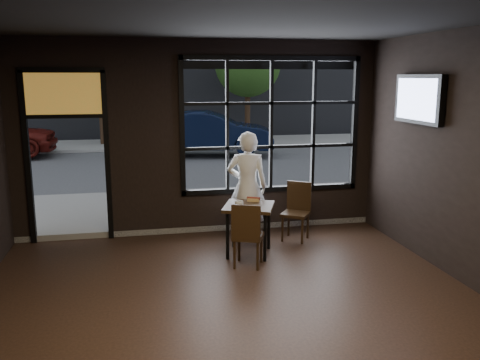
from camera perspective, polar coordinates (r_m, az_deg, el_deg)
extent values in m
cube|color=black|center=(5.53, 0.51, -16.63)|extent=(6.00, 7.00, 0.02)
cube|color=black|center=(4.92, 0.58, 18.65)|extent=(6.00, 7.00, 0.02)
cube|color=black|center=(8.60, 3.52, 6.16)|extent=(3.06, 0.12, 2.28)
cube|color=orange|center=(8.34, -19.20, 9.17)|extent=(1.20, 0.06, 0.70)
cube|color=#545456|center=(28.91, -9.50, 6.16)|extent=(60.00, 41.00, 0.04)
cube|color=black|center=(7.56, 0.99, -5.58)|extent=(0.90, 0.90, 0.76)
cube|color=black|center=(7.08, 0.93, -6.09)|extent=(0.52, 0.52, 0.92)
cube|color=black|center=(8.22, 6.26, -3.59)|extent=(0.56, 0.56, 0.93)
imported|color=white|center=(8.10, 0.81, -0.73)|extent=(0.72, 0.56, 1.76)
imported|color=silver|center=(7.32, -0.11, -2.71)|extent=(0.15, 0.15, 0.10)
cube|color=black|center=(7.73, 19.45, 8.56)|extent=(0.13, 1.18, 0.69)
imported|color=black|center=(16.87, -3.50, 5.36)|extent=(4.44, 2.29, 1.39)
cylinder|color=#332114|center=(19.91, -15.24, 6.76)|extent=(0.20, 0.20, 2.17)
sphere|color=#2C521B|center=(19.85, -15.52, 11.86)|extent=(2.37, 2.37, 2.37)
cylinder|color=#332114|center=(20.17, 0.84, 7.46)|extent=(0.21, 0.21, 2.35)
sphere|color=#1E671B|center=(20.13, 0.86, 12.91)|extent=(2.56, 2.56, 2.56)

